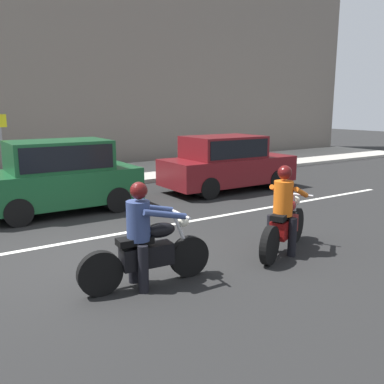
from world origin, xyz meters
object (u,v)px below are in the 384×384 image
object	(u,v)px
motorcycle_with_rider_denim_blue	(146,244)
motorcycle_with_rider_orange_stripe	(284,217)
parked_sedan_maroon	(227,163)
street_sign_post	(1,139)
parked_hatchback_forest_green	(60,176)

from	to	relation	value
motorcycle_with_rider_denim_blue	motorcycle_with_rider_orange_stripe	bearing A→B (deg)	-1.37
motorcycle_with_rider_orange_stripe	parked_sedan_maroon	world-z (taller)	parked_sedan_maroon
parked_sedan_maroon	street_sign_post	world-z (taller)	street_sign_post
motorcycle_with_rider_denim_blue	street_sign_post	bearing A→B (deg)	91.24
motorcycle_with_rider_orange_stripe	parked_hatchback_forest_green	distance (m)	5.76
parked_hatchback_forest_green	street_sign_post	xyz separation A→B (m)	(-0.46, 5.31, 0.58)
motorcycle_with_rider_orange_stripe	parked_hatchback_forest_green	bearing A→B (deg)	115.90
parked_hatchback_forest_green	parked_sedan_maroon	size ratio (longest dim) A/B	0.89
motorcycle_with_rider_denim_blue	parked_sedan_maroon	distance (m)	7.45
street_sign_post	parked_sedan_maroon	bearing A→B (deg)	-43.27
parked_hatchback_forest_green	parked_sedan_maroon	bearing A→B (deg)	-0.27
motorcycle_with_rider_denim_blue	parked_sedan_maroon	xyz separation A→B (m)	(5.44, 5.09, 0.23)
motorcycle_with_rider_orange_stripe	parked_hatchback_forest_green	world-z (taller)	parked_hatchback_forest_green
motorcycle_with_rider_orange_stripe	parked_sedan_maroon	size ratio (longest dim) A/B	0.46
motorcycle_with_rider_denim_blue	parked_hatchback_forest_green	xyz separation A→B (m)	(0.24, 5.11, 0.29)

